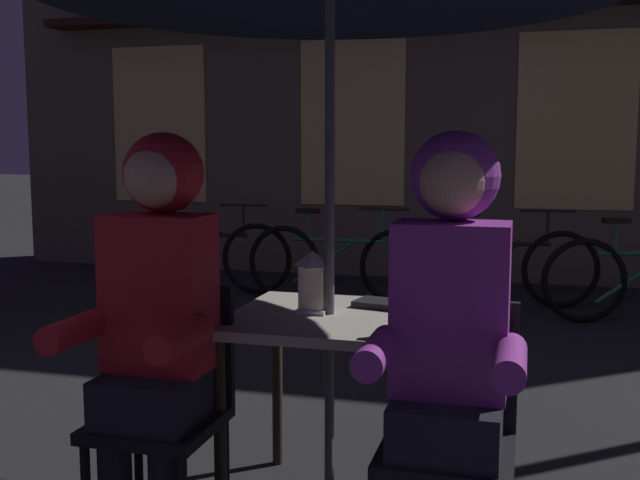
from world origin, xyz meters
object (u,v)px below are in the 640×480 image
object	(u,v)px
person_right_hooded	(450,318)
person_left_hooded	(156,301)
lantern	(313,280)
chair_left	(167,400)
book	(382,304)
bicycle_third	(499,267)
bicycle_nearest	(204,256)
cafe_table	(329,341)
bicycle_second	(339,263)
chair_right	(449,427)

from	to	relation	value
person_right_hooded	person_left_hooded	bearing A→B (deg)	180.00
lantern	chair_left	bearing A→B (deg)	-137.82
lantern	book	bearing A→B (deg)	36.29
bicycle_third	book	size ratio (longest dim) A/B	8.23
bicycle_nearest	book	size ratio (longest dim) A/B	8.39
bicycle_nearest	bicycle_third	xyz separation A→B (m)	(2.69, 0.02, 0.00)
cafe_table	book	distance (m)	0.26
lantern	bicycle_second	xyz separation A→B (m)	(-0.83, 3.72, -0.51)
lantern	person_left_hooded	world-z (taller)	person_left_hooded
bicycle_second	bicycle_third	xyz separation A→B (m)	(1.36, 0.10, 0.00)
book	cafe_table	bearing A→B (deg)	-120.89
chair_right	person_right_hooded	distance (m)	0.36
lantern	book	distance (m)	0.30
person_left_hooded	lantern	bearing A→B (deg)	46.20
chair_left	person_left_hooded	xyz separation A→B (m)	(-0.00, -0.06, 0.36)
bicycle_second	bicycle_nearest	bearing A→B (deg)	176.27
chair_right	person_right_hooded	xyz separation A→B (m)	(0.00, -0.06, 0.36)
book	lantern	bearing A→B (deg)	-131.56
chair_left	bicycle_third	world-z (taller)	chair_left
person_left_hooded	chair_right	bearing A→B (deg)	3.39
chair_left	person_right_hooded	bearing A→B (deg)	-3.39
chair_right	cafe_table	bearing A→B (deg)	142.45
chair_right	bicycle_second	world-z (taller)	chair_right
lantern	chair_right	xyz separation A→B (m)	(0.54, -0.38, -0.37)
bicycle_nearest	book	xyz separation A→B (m)	(2.38, -3.64, 0.41)
chair_left	person_left_hooded	distance (m)	0.36
person_right_hooded	bicycle_second	xyz separation A→B (m)	(-1.37, 4.15, -0.50)
lantern	person_right_hooded	bearing A→B (deg)	-38.54
bicycle_third	bicycle_second	bearing A→B (deg)	-175.64
person_left_hooded	person_right_hooded	world-z (taller)	same
chair_right	bicycle_third	xyz separation A→B (m)	(-0.01, 4.20, -0.14)
chair_right	book	bearing A→B (deg)	120.21
chair_left	chair_right	bearing A→B (deg)	0.00
book	chair_right	bearing A→B (deg)	-47.64
person_right_hooded	bicycle_third	size ratio (longest dim) A/B	0.85
person_right_hooded	book	bearing A→B (deg)	117.79
bicycle_nearest	bicycle_second	world-z (taller)	same
cafe_table	bicycle_third	xyz separation A→B (m)	(0.47, 3.83, -0.29)
person_right_hooded	bicycle_second	distance (m)	4.40
cafe_table	bicycle_second	size ratio (longest dim) A/B	0.44
bicycle_second	person_right_hooded	bearing A→B (deg)	-71.74
person_right_hooded	book	distance (m)	0.69
cafe_table	chair_right	size ratio (longest dim) A/B	0.85
person_left_hooded	book	xyz separation A→B (m)	(0.64, 0.60, -0.09)
cafe_table	book	world-z (taller)	book
bicycle_nearest	person_left_hooded	bearing A→B (deg)	-67.75
bicycle_second	book	bearing A→B (deg)	-73.48
bicycle_third	person_right_hooded	bearing A→B (deg)	-89.90
book	bicycle_third	bearing A→B (deg)	97.32
cafe_table	lantern	distance (m)	0.23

